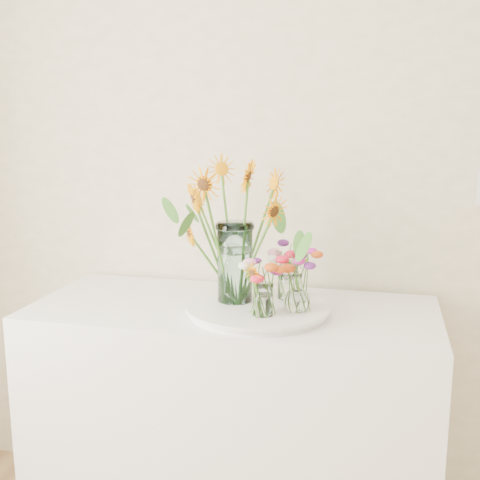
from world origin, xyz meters
The scene contains 10 objects.
counter centered at (-0.55, 1.93, 0.45)m, with size 1.40×0.60×0.90m, color white.
tray centered at (-0.45, 1.88, 0.91)m, with size 0.46×0.46×0.03m, color white.
mason_jar centered at (-0.53, 1.91, 1.06)m, with size 0.12×0.12×0.28m, color #A2D3D0.
sunflower_bouquet centered at (-0.53, 1.91, 1.19)m, with size 0.69×0.69×0.52m, color #FF9C05, non-canonical shape.
small_vase_a centered at (-0.41, 1.77, 0.98)m, with size 0.06×0.06×0.11m, color white.
wildflower_posy_a centered at (-0.41, 1.77, 1.02)m, with size 0.20×0.20×0.20m, color #CA4A11, non-canonical shape.
small_vase_b centered at (-0.31, 1.85, 0.99)m, with size 0.09×0.09×0.13m, color white, non-canonical shape.
wildflower_posy_b centered at (-0.31, 1.85, 1.03)m, with size 0.20×0.20×0.22m, color #CA4A11, non-canonical shape.
small_vase_c centered at (-0.36, 1.98, 0.99)m, with size 0.07×0.07×0.12m, color white.
wildflower_posy_c centered at (-0.36, 1.98, 1.03)m, with size 0.20×0.20×0.21m, color #CA4A11, non-canonical shape.
Camera 1 is at (-0.06, -0.01, 1.54)m, focal length 45.00 mm.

